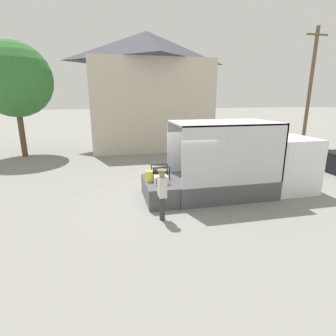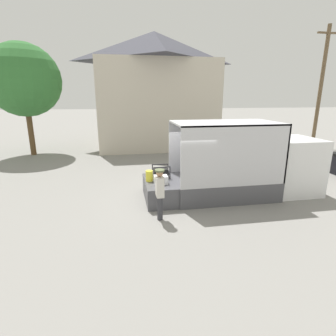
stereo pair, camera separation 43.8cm
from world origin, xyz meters
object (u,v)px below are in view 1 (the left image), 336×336
at_px(portable_generator, 161,173).
at_px(street_tree, 14,80).
at_px(box_truck, 256,170).
at_px(utility_pole, 310,87).
at_px(orange_bucket, 149,176).
at_px(worker_person, 162,190).
at_px(microwave, 161,180).

relative_size(portable_generator, street_tree, 0.09).
bearing_deg(box_truck, utility_pole, 43.05).
bearing_deg(orange_bucket, worker_person, -85.12).
relative_size(worker_person, street_tree, 0.23).
bearing_deg(street_tree, portable_generator, -50.56).
height_order(orange_bucket, utility_pole, utility_pole).
relative_size(worker_person, utility_pole, 0.19).
distance_m(worker_person, street_tree, 14.11).
bearing_deg(microwave, portable_generator, 79.14).
height_order(box_truck, utility_pole, utility_pole).
distance_m(utility_pole, street_tree, 21.37).
bearing_deg(orange_bucket, box_truck, -0.27).
bearing_deg(portable_generator, worker_person, -100.12).
bearing_deg(street_tree, worker_person, -57.61).
relative_size(portable_generator, orange_bucket, 1.63).
relative_size(microwave, utility_pole, 0.06).
distance_m(portable_generator, street_tree, 12.69).
height_order(worker_person, utility_pole, utility_pole).
bearing_deg(orange_bucket, utility_pole, 32.50).
distance_m(box_truck, portable_generator, 3.99).
relative_size(orange_bucket, worker_person, 0.24).
bearing_deg(portable_generator, street_tree, 129.44).
bearing_deg(portable_generator, microwave, -100.86).
distance_m(orange_bucket, utility_pole, 17.29).
distance_m(microwave, street_tree, 13.18).
distance_m(microwave, worker_person, 1.42).
bearing_deg(utility_pole, box_truck, -136.95).
bearing_deg(utility_pole, orange_bucket, -147.50).
xyz_separation_m(microwave, orange_bucket, (-0.39, 0.39, 0.06)).
bearing_deg(orange_bucket, microwave, -44.69).
height_order(portable_generator, orange_bucket, portable_generator).
height_order(orange_bucket, street_tree, street_tree).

